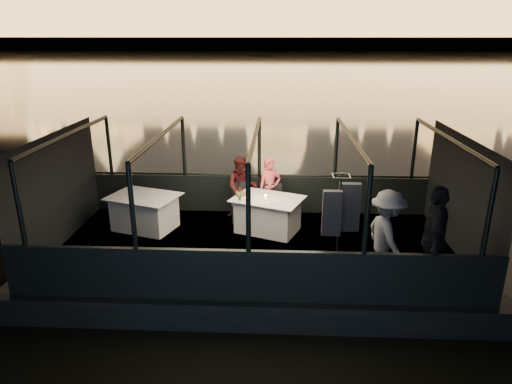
{
  "coord_description": "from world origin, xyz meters",
  "views": [
    {
      "loc": [
        0.43,
        -8.47,
        4.61
      ],
      "look_at": [
        0.0,
        0.4,
        1.55
      ],
      "focal_mm": 32.0,
      "sensor_mm": 36.0,
      "label": 1
    }
  ],
  "objects_px": {
    "dining_table_aft": "(145,212)",
    "chair_port_right": "(273,203)",
    "coat_stand": "(338,235)",
    "person_man_maroon": "(242,187)",
    "wine_bottle": "(240,193)",
    "person_woman_coral": "(270,188)",
    "passenger_stripe": "(386,235)",
    "passenger_dark": "(433,244)",
    "chair_port_left": "(240,202)",
    "dining_table_central": "(268,215)"
  },
  "relations": [
    {
      "from": "passenger_stripe",
      "to": "wine_bottle",
      "type": "bearing_deg",
      "value": 41.53
    },
    {
      "from": "dining_table_aft",
      "to": "coat_stand",
      "type": "bearing_deg",
      "value": -28.77
    },
    {
      "from": "coat_stand",
      "to": "person_man_maroon",
      "type": "bearing_deg",
      "value": 122.25
    },
    {
      "from": "dining_table_aft",
      "to": "passenger_stripe",
      "type": "height_order",
      "value": "passenger_stripe"
    },
    {
      "from": "chair_port_left",
      "to": "person_man_maroon",
      "type": "height_order",
      "value": "person_man_maroon"
    },
    {
      "from": "chair_port_left",
      "to": "wine_bottle",
      "type": "distance_m",
      "value": 0.86
    },
    {
      "from": "dining_table_aft",
      "to": "person_woman_coral",
      "type": "bearing_deg",
      "value": 15.5
    },
    {
      "from": "dining_table_aft",
      "to": "person_woman_coral",
      "type": "height_order",
      "value": "person_woman_coral"
    },
    {
      "from": "wine_bottle",
      "to": "passenger_stripe",
      "type": "bearing_deg",
      "value": -34.66
    },
    {
      "from": "dining_table_aft",
      "to": "chair_port_right",
      "type": "distance_m",
      "value": 2.89
    },
    {
      "from": "dining_table_aft",
      "to": "chair_port_left",
      "type": "relative_size",
      "value": 1.67
    },
    {
      "from": "passenger_stripe",
      "to": "wine_bottle",
      "type": "height_order",
      "value": "passenger_stripe"
    },
    {
      "from": "coat_stand",
      "to": "person_woman_coral",
      "type": "bearing_deg",
      "value": 112.26
    },
    {
      "from": "coat_stand",
      "to": "wine_bottle",
      "type": "distance_m",
      "value": 2.74
    },
    {
      "from": "coat_stand",
      "to": "person_man_maroon",
      "type": "height_order",
      "value": "coat_stand"
    },
    {
      "from": "person_man_maroon",
      "to": "passenger_dark",
      "type": "xyz_separation_m",
      "value": [
        3.4,
        -3.12,
        0.1
      ]
    },
    {
      "from": "person_man_maroon",
      "to": "passenger_stripe",
      "type": "xyz_separation_m",
      "value": [
        2.72,
        -2.78,
        0.1
      ]
    },
    {
      "from": "chair_port_left",
      "to": "dining_table_central",
      "type": "bearing_deg",
      "value": -48.09
    },
    {
      "from": "person_woman_coral",
      "to": "wine_bottle",
      "type": "relative_size",
      "value": 5.34
    },
    {
      "from": "dining_table_central",
      "to": "person_man_maroon",
      "type": "distance_m",
      "value": 1.06
    },
    {
      "from": "dining_table_aft",
      "to": "passenger_dark",
      "type": "relative_size",
      "value": 0.78
    },
    {
      "from": "person_man_maroon",
      "to": "wine_bottle",
      "type": "relative_size",
      "value": 5.42
    },
    {
      "from": "person_woman_coral",
      "to": "dining_table_central",
      "type": "bearing_deg",
      "value": -109.74
    },
    {
      "from": "chair_port_right",
      "to": "coat_stand",
      "type": "height_order",
      "value": "coat_stand"
    },
    {
      "from": "passenger_stripe",
      "to": "person_woman_coral",
      "type": "bearing_deg",
      "value": 22.83
    },
    {
      "from": "chair_port_left",
      "to": "passenger_stripe",
      "type": "relative_size",
      "value": 0.53
    },
    {
      "from": "chair_port_left",
      "to": "passenger_dark",
      "type": "distance_m",
      "value": 4.52
    },
    {
      "from": "dining_table_central",
      "to": "chair_port_right",
      "type": "bearing_deg",
      "value": 79.35
    },
    {
      "from": "coat_stand",
      "to": "passenger_dark",
      "type": "xyz_separation_m",
      "value": [
        1.54,
        -0.17,
        -0.05
      ]
    },
    {
      "from": "dining_table_aft",
      "to": "wine_bottle",
      "type": "height_order",
      "value": "wine_bottle"
    },
    {
      "from": "person_man_maroon",
      "to": "passenger_dark",
      "type": "bearing_deg",
      "value": -44.08
    },
    {
      "from": "person_man_maroon",
      "to": "wine_bottle",
      "type": "distance_m",
      "value": 0.93
    },
    {
      "from": "chair_port_left",
      "to": "passenger_dark",
      "type": "height_order",
      "value": "passenger_dark"
    },
    {
      "from": "wine_bottle",
      "to": "person_woman_coral",
      "type": "bearing_deg",
      "value": 55.52
    },
    {
      "from": "dining_table_aft",
      "to": "passenger_stripe",
      "type": "xyz_separation_m",
      "value": [
        4.83,
        -2.01,
        0.47
      ]
    },
    {
      "from": "chair_port_right",
      "to": "coat_stand",
      "type": "relative_size",
      "value": 0.43
    },
    {
      "from": "dining_table_central",
      "to": "coat_stand",
      "type": "relative_size",
      "value": 0.72
    },
    {
      "from": "chair_port_left",
      "to": "passenger_stripe",
      "type": "distance_m",
      "value": 3.79
    },
    {
      "from": "person_woman_coral",
      "to": "passenger_dark",
      "type": "height_order",
      "value": "passenger_dark"
    },
    {
      "from": "chair_port_right",
      "to": "passenger_stripe",
      "type": "bearing_deg",
      "value": -54.18
    },
    {
      "from": "person_woman_coral",
      "to": "passenger_stripe",
      "type": "distance_m",
      "value": 3.46
    },
    {
      "from": "wine_bottle",
      "to": "chair_port_right",
      "type": "bearing_deg",
      "value": 43.86
    },
    {
      "from": "dining_table_aft",
      "to": "passenger_stripe",
      "type": "relative_size",
      "value": 0.88
    },
    {
      "from": "passenger_dark",
      "to": "wine_bottle",
      "type": "distance_m",
      "value": 4.03
    },
    {
      "from": "chair_port_right",
      "to": "passenger_dark",
      "type": "height_order",
      "value": "passenger_dark"
    },
    {
      "from": "person_man_maroon",
      "to": "wine_bottle",
      "type": "bearing_deg",
      "value": -89.87
    },
    {
      "from": "person_woman_coral",
      "to": "chair_port_left",
      "type": "bearing_deg",
      "value": 178.21
    },
    {
      "from": "chair_port_right",
      "to": "coat_stand",
      "type": "xyz_separation_m",
      "value": [
        1.13,
        -2.71,
        0.45
      ]
    },
    {
      "from": "chair_port_right",
      "to": "wine_bottle",
      "type": "height_order",
      "value": "wine_bottle"
    },
    {
      "from": "dining_table_aft",
      "to": "chair_port_right",
      "type": "relative_size",
      "value": 1.7
    }
  ]
}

